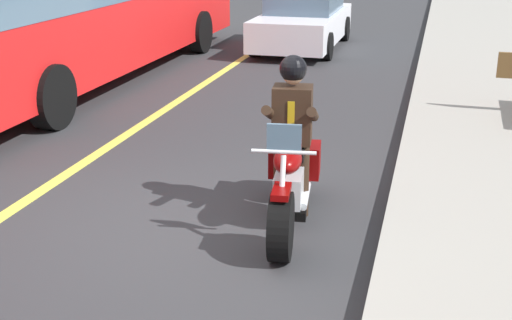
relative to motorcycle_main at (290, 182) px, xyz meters
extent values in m
plane|color=#333335|center=(0.46, -1.02, -0.45)|extent=(80.00, 80.00, 0.00)
cube|color=#E5DB4C|center=(0.46, -3.02, -0.45)|extent=(60.00, 0.16, 0.01)
cylinder|color=black|center=(0.84, 0.10, -0.12)|extent=(0.68, 0.28, 0.66)
cylinder|color=black|center=(-0.70, -0.09, -0.12)|extent=(0.68, 0.28, 0.66)
cube|color=silver|center=(0.05, 0.00, -0.03)|extent=(0.59, 0.35, 0.32)
ellipsoid|color=#720505|center=(0.24, 0.03, 0.33)|extent=(0.59, 0.35, 0.24)
cube|color=black|center=(-0.30, -0.04, 0.29)|extent=(0.73, 0.36, 0.12)
cube|color=#720505|center=(-0.68, 0.14, 0.03)|extent=(0.41, 0.17, 0.36)
cube|color=#720505|center=(-0.62, -0.30, 0.03)|extent=(0.41, 0.17, 0.36)
cylinder|color=silver|center=(0.82, 0.10, 0.15)|extent=(0.35, 0.09, 0.76)
cylinder|color=silver|center=(0.66, 0.08, 0.55)|extent=(0.11, 0.60, 0.04)
cube|color=#720505|center=(0.84, 0.10, 0.23)|extent=(0.38, 0.20, 0.06)
cylinder|color=silver|center=(-0.27, 0.13, -0.19)|extent=(0.90, 0.19, 0.08)
cube|color=slate|center=(0.64, 0.08, 0.67)|extent=(0.08, 0.32, 0.28)
cylinder|color=black|center=(-0.22, 0.09, -0.03)|extent=(0.14, 0.14, 0.84)
cube|color=black|center=(-0.16, 0.10, -0.40)|extent=(0.27, 0.14, 0.10)
cylinder|color=black|center=(-0.19, -0.15, -0.03)|extent=(0.14, 0.14, 0.84)
cube|color=black|center=(-0.13, -0.14, -0.40)|extent=(0.27, 0.14, 0.10)
cube|color=black|center=(-0.20, -0.03, 0.67)|extent=(0.37, 0.44, 0.60)
cube|color=#B28C14|center=(-0.04, -0.01, 0.63)|extent=(0.03, 0.07, 0.44)
cylinder|color=black|center=(-0.05, 0.21, 0.73)|extent=(0.56, 0.17, 0.28)
cylinder|color=black|center=(0.00, -0.22, 0.73)|extent=(0.56, 0.17, 0.28)
sphere|color=tan|center=(-0.20, -0.03, 1.10)|extent=(0.22, 0.22, 0.22)
sphere|color=black|center=(-0.20, -0.03, 1.15)|extent=(0.28, 0.28, 0.28)
cylinder|color=black|center=(-2.50, -4.23, 0.05)|extent=(1.00, 0.30, 1.00)
cylinder|color=black|center=(-9.30, -4.23, 0.05)|extent=(1.00, 0.30, 1.00)
cylinder|color=black|center=(-9.30, -6.63, 0.05)|extent=(1.00, 0.30, 1.00)
cube|color=white|center=(-10.56, -1.95, 0.10)|extent=(4.60, 1.80, 0.70)
cube|color=slate|center=(-10.76, -1.95, 0.65)|extent=(2.40, 1.60, 0.60)
cylinder|color=black|center=(-9.11, -1.10, -0.13)|extent=(0.64, 0.22, 0.64)
cylinder|color=black|center=(-9.11, -2.80, -0.13)|extent=(0.64, 0.22, 0.64)
cylinder|color=black|center=(-12.01, -1.10, -0.13)|extent=(0.64, 0.22, 0.64)
cylinder|color=black|center=(-12.01, -2.80, -0.13)|extent=(0.64, 0.22, 0.64)
camera|label=1|loc=(6.52, 1.37, 2.54)|focal=48.22mm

